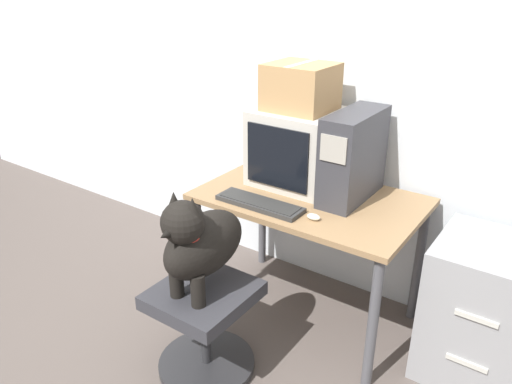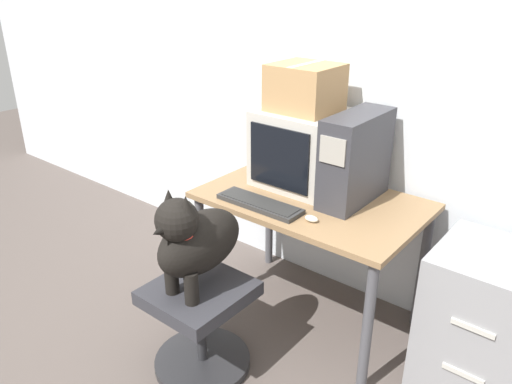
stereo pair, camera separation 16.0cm
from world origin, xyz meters
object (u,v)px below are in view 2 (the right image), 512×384
(keyboard, at_px, (260,204))
(office_chair, at_px, (201,322))
(crt_monitor, at_px, (302,148))
(pc_tower, at_px, (356,158))
(filing_cabinet, at_px, (486,322))
(dog, at_px, (195,239))
(cardboard_box, at_px, (305,88))

(keyboard, relative_size, office_chair, 0.96)
(crt_monitor, xyz_separation_m, pc_tower, (0.34, -0.02, 0.02))
(keyboard, xyz_separation_m, filing_cabinet, (1.08, 0.33, -0.41))
(crt_monitor, relative_size, dog, 0.86)
(keyboard, xyz_separation_m, office_chair, (-0.03, -0.43, -0.50))
(crt_monitor, xyz_separation_m, filing_cabinet, (1.09, -0.05, -0.61))
(keyboard, bearing_deg, crt_monitor, 91.19)
(office_chair, relative_size, cardboard_box, 1.46)
(pc_tower, bearing_deg, keyboard, -132.22)
(dog, relative_size, cardboard_box, 1.57)
(crt_monitor, bearing_deg, keyboard, -88.81)
(filing_cabinet, distance_m, cardboard_box, 1.44)
(office_chair, xyz_separation_m, cardboard_box, (0.02, 0.82, 1.03))
(office_chair, height_order, cardboard_box, cardboard_box)
(pc_tower, bearing_deg, office_chair, -114.55)
(office_chair, bearing_deg, cardboard_box, 88.44)
(keyboard, distance_m, filing_cabinet, 1.21)
(filing_cabinet, xyz_separation_m, cardboard_box, (-1.09, 0.06, 0.94))
(crt_monitor, height_order, filing_cabinet, crt_monitor)
(pc_tower, xyz_separation_m, keyboard, (-0.33, -0.37, -0.22))
(keyboard, bearing_deg, pc_tower, 47.78)
(keyboard, relative_size, cardboard_box, 1.41)
(filing_cabinet, bearing_deg, keyboard, -162.84)
(pc_tower, bearing_deg, filing_cabinet, -2.30)
(keyboard, distance_m, dog, 0.44)
(office_chair, distance_m, cardboard_box, 1.31)
(pc_tower, xyz_separation_m, filing_cabinet, (0.75, -0.03, -0.63))
(office_chair, height_order, filing_cabinet, filing_cabinet)
(crt_monitor, height_order, pc_tower, pc_tower)
(office_chair, bearing_deg, pc_tower, 65.45)
(keyboard, xyz_separation_m, cardboard_box, (-0.01, 0.39, 0.53))
(keyboard, height_order, cardboard_box, cardboard_box)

